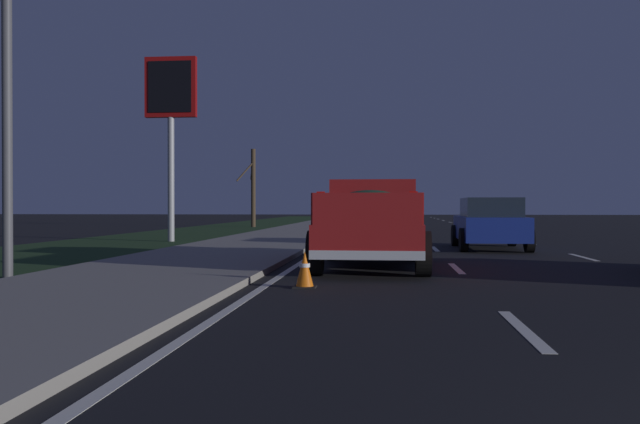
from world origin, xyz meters
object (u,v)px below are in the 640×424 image
pickup_truck (372,221)px  bare_tree_far (253,186)px  traffic_cone_near (305,270)px  sedan_blue (490,223)px  gas_price_sign (171,103)px

pickup_truck → bare_tree_far: (26.76, 7.96, 1.57)m
pickup_truck → traffic_cone_near: 3.96m
sedan_blue → bare_tree_far: bearing=29.1°
sedan_blue → pickup_truck: bearing=152.0°
traffic_cone_near → sedan_blue: bearing=-23.3°
pickup_truck → gas_price_sign: size_ratio=0.81×
pickup_truck → bare_tree_far: size_ratio=1.13×
pickup_truck → bare_tree_far: bearing=16.6°
gas_price_sign → bare_tree_far: bearing=1.3°
gas_price_sign → pickup_truck: bearing=-142.0°
pickup_truck → sedan_blue: (6.38, -3.38, -0.20)m
sedan_blue → bare_tree_far: size_ratio=0.92×
gas_price_sign → bare_tree_far: 17.28m
pickup_truck → traffic_cone_near: (-3.78, 0.98, -0.70)m
sedan_blue → gas_price_sign: size_ratio=0.66×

